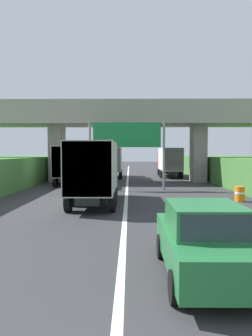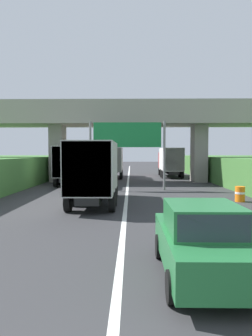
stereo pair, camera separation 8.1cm
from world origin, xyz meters
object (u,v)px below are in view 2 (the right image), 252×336
overhead_highway_sign (127,139)px  truck_black (112,161)px  truck_white (95,170)px  truck_orange (74,163)px  car_green (201,241)px  construction_barrel_2 (240,194)px  truck_red (170,161)px  car_silver (85,171)px

overhead_highway_sign → truck_black: size_ratio=0.81×
truck_white → truck_orange: bearing=106.7°
overhead_highway_sign → car_green: size_ratio=1.43×
truck_white → construction_barrel_2: 8.58m
truck_white → truck_black: same height
truck_white → car_green: (3.59, -10.08, -1.08)m
truck_orange → truck_red: (9.89, 9.01, 0.00)m
overhead_highway_sign → truck_orange: 6.71m
truck_red → car_green: truck_red is taller
overhead_highway_sign → truck_orange: size_ratio=0.81×
truck_red → car_silver: truck_red is taller
truck_black → truck_red: 6.98m
truck_orange → car_silver: truck_orange is taller
truck_white → car_green: bearing=-70.4°
truck_red → construction_barrel_2: bearing=-84.8°
truck_black → car_green: size_ratio=1.78×
truck_white → construction_barrel_2: truck_white is taller
truck_white → truck_red: (6.68, 19.76, 0.00)m
car_silver → car_green: same height
overhead_highway_sign → truck_orange: bearing=140.1°
truck_orange → car_silver: (0.11, 6.39, -1.08)m
truck_black → car_silver: 3.36m
truck_black → car_green: bearing=-82.5°
car_silver → truck_orange: bearing=-91.0°
car_green → overhead_highway_sign: bearing=96.5°
truck_white → car_silver: size_ratio=1.78×
truck_red → truck_white: bearing=-108.7°
truck_red → car_silver: bearing=-165.0°
car_silver → construction_barrel_2: bearing=-54.5°
truck_red → car_silver: size_ratio=1.78×
truck_orange → construction_barrel_2: truck_orange is taller
truck_orange → truck_white: same height
truck_white → car_silver: truck_white is taller
truck_black → truck_white: bearing=-89.5°
car_green → truck_orange: bearing=108.1°
overhead_highway_sign → truck_white: size_ratio=0.81×
truck_black → truck_orange: bearing=-112.0°
car_green → truck_red: bearing=84.1°
overhead_highway_sign → construction_barrel_2: overhead_highway_sign is taller
truck_white → car_green: size_ratio=1.78×
truck_orange → truck_black: bearing=68.0°
truck_black → truck_red: size_ratio=1.00×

